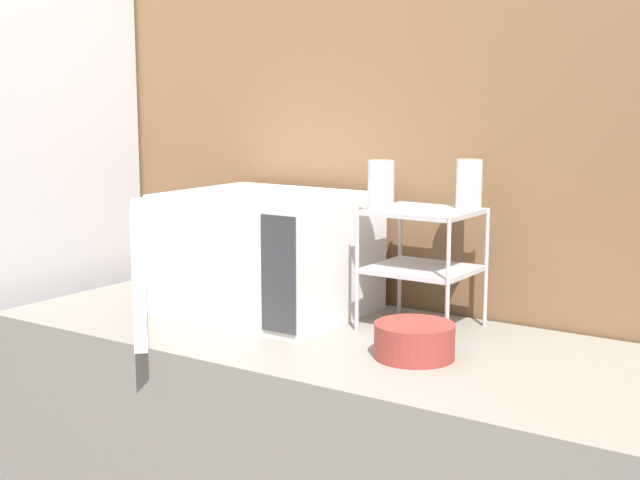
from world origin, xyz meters
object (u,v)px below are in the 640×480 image
(microwave, at_px, (260,254))
(bowl, at_px, (414,341))
(dish_rack, at_px, (423,243))
(glass_back_right, at_px, (469,184))
(glass_front_left, at_px, (381,185))

(microwave, xyz_separation_m, bowl, (0.53, -0.13, -0.12))
(microwave, distance_m, dish_rack, 0.44)
(dish_rack, distance_m, bowl, 0.31)
(glass_back_right, xyz_separation_m, bowl, (0.02, -0.30, -0.32))
(glass_back_right, distance_m, bowl, 0.44)
(dish_rack, xyz_separation_m, bowl, (0.10, -0.23, -0.18))
(glass_front_left, bearing_deg, glass_back_right, 41.57)
(bowl, bearing_deg, dish_rack, 114.21)
(glass_back_right, relative_size, bowl, 0.67)
(glass_front_left, distance_m, glass_back_right, 0.22)
(dish_rack, xyz_separation_m, glass_back_right, (0.08, 0.07, 0.14))
(microwave, height_order, dish_rack, microwave)
(glass_back_right, height_order, bowl, glass_back_right)
(microwave, relative_size, dish_rack, 2.34)
(microwave, xyz_separation_m, glass_back_right, (0.51, 0.17, 0.20))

